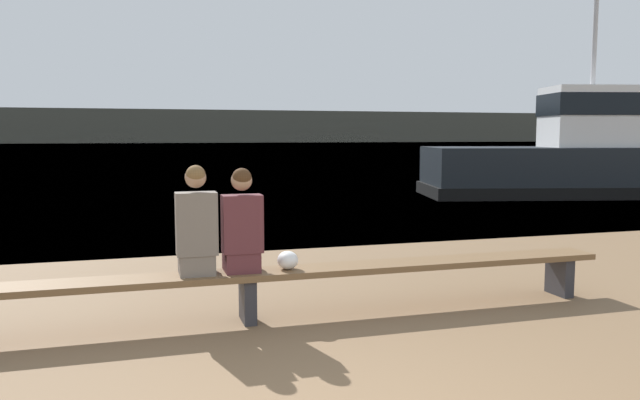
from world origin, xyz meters
The scene contains 7 objects.
water_surface centered at (0.00, 126.64, 0.00)m, with size 240.00×240.00×0.00m, color teal.
far_shoreline centered at (0.00, 136.81, 3.49)m, with size 600.00×12.00×6.98m, color #4C4C42.
bench_main centered at (-0.04, 3.04, 0.41)m, with size 7.78×0.43×0.49m.
person_left centered at (-0.52, 3.04, 0.96)m, with size 0.38×0.37×1.05m.
person_right centered at (-0.09, 3.04, 0.94)m, with size 0.38×0.37×1.02m.
shopping_bag centered at (0.36, 3.04, 0.59)m, with size 0.21×0.23×0.18m.
tugboat_red centered at (11.88, 12.68, 1.02)m, with size 9.92×4.99×6.71m.
Camera 1 is at (-1.05, -2.88, 1.83)m, focal length 35.00 mm.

